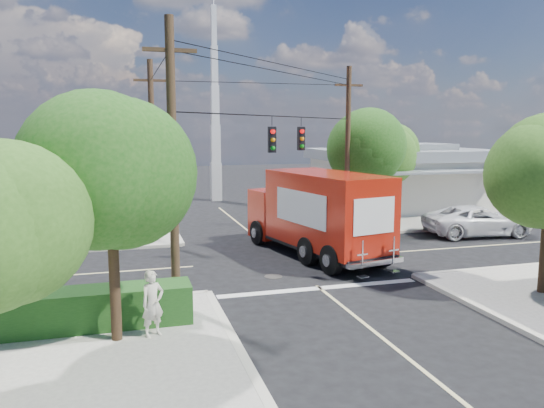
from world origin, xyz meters
name	(u,v)px	position (x,y,z in m)	size (l,w,h in m)	color
ground	(285,260)	(0.00, 0.00, 0.00)	(120.00, 120.00, 0.00)	black
sidewalk_ne	(388,211)	(10.88, 10.88, 0.07)	(14.12, 14.12, 0.14)	gray
sidewalk_nw	(49,227)	(-10.88, 10.88, 0.07)	(14.12, 14.12, 0.14)	gray
road_markings	(295,268)	(0.00, -1.47, 0.01)	(32.00, 32.00, 0.01)	beige
building_ne	(403,176)	(12.50, 11.97, 2.32)	(11.80, 10.20, 4.50)	beige
building_nw	(30,188)	(-12.00, 12.46, 2.22)	(10.80, 10.20, 4.30)	beige
radio_tower	(215,129)	(0.50, 20.00, 5.64)	(0.80, 0.80, 17.00)	silver
tree_sw_front	(111,183)	(-6.99, -7.54, 4.33)	(3.88, 3.78, 6.03)	#422D1C
tree_ne_front	(368,145)	(7.21, 6.76, 4.77)	(4.21, 4.14, 6.66)	#422D1C
tree_ne_back	(390,152)	(9.81, 8.96, 4.19)	(3.77, 3.66, 5.82)	#422D1C
palm_nw_front	(105,141)	(-7.50, 7.50, 5.04)	(3.01, 3.08, 5.59)	#422D1C
palm_nw_back	(67,148)	(-9.50, 9.00, 4.67)	(3.01, 3.08, 5.19)	#422D1C
utility_poles	(240,152)	(-1.58, 1.60, 4.67)	(12.00, 10.68, 9.00)	#473321
picket_fence	(88,300)	(-7.80, -5.60, 0.68)	(5.94, 0.06, 1.00)	silver
hedge_sw	(79,309)	(-8.00, -6.40, 0.69)	(6.20, 1.20, 1.10)	#193F15
vending_boxes	(360,216)	(6.50, 6.20, 0.69)	(1.90, 0.50, 1.10)	red
delivery_truck	(317,213)	(1.63, 0.41, 1.93)	(4.45, 9.12, 3.80)	black
parked_car	(478,221)	(11.59, 2.30, 0.80)	(2.64, 5.73, 1.59)	silver
pedestrian	(153,303)	(-6.05, -7.52, 1.05)	(0.66, 0.43, 1.81)	beige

